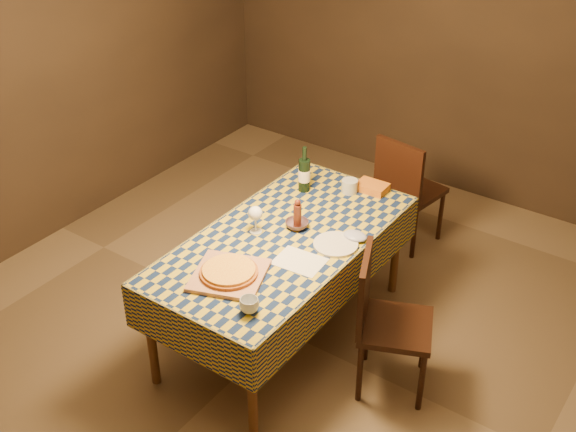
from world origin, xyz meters
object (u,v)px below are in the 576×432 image
at_px(pizza, 229,271).
at_px(chair_far, 406,186).
at_px(wine_bottle, 304,174).
at_px(cutting_board, 229,275).
at_px(dining_table, 283,247).
at_px(white_plate, 336,244).
at_px(bowl, 297,224).
at_px(chair_right, 382,315).

bearing_deg(pizza, chair_far, 85.28).
bearing_deg(pizza, wine_bottle, 100.96).
height_order(cutting_board, wine_bottle, wine_bottle).
distance_m(dining_table, wine_bottle, 0.64).
height_order(cutting_board, pizza, pizza).
bearing_deg(white_plate, wine_bottle, 139.94).
bearing_deg(dining_table, white_plate, 19.40).
bearing_deg(bowl, pizza, -91.78).
distance_m(pizza, white_plate, 0.70).
distance_m(pizza, chair_right, 0.94).
bearing_deg(chair_far, dining_table, -95.77).
bearing_deg(white_plate, dining_table, -160.60).
bearing_deg(dining_table, chair_right, -2.77).
relative_size(bowl, wine_bottle, 0.45).
height_order(pizza, bowl, pizza).
bearing_deg(white_plate, chair_right, -19.01).
bearing_deg(bowl, cutting_board, -91.78).
height_order(pizza, white_plate, pizza).
height_order(cutting_board, chair_right, chair_right).
bearing_deg(bowl, wine_bottle, 118.53).
bearing_deg(chair_far, white_plate, -82.56).
relative_size(dining_table, cutting_board, 4.65).
relative_size(pizza, chair_far, 0.47).
height_order(cutting_board, bowl, bowl).
xyz_separation_m(cutting_board, chair_right, (0.75, 0.48, -0.26)).
relative_size(dining_table, white_plate, 6.71).
relative_size(dining_table, wine_bottle, 5.62).
distance_m(dining_table, cutting_board, 0.52).
height_order(pizza, chair_far, chair_far).
xyz_separation_m(pizza, white_plate, (0.33, 0.62, -0.03)).
xyz_separation_m(cutting_board, white_plate, (0.33, 0.62, -0.00)).
bearing_deg(chair_right, pizza, -147.63).
height_order(wine_bottle, white_plate, wine_bottle).
distance_m(cutting_board, chair_right, 0.93).
bearing_deg(pizza, chair_right, 32.37).
relative_size(pizza, wine_bottle, 1.34).
bearing_deg(dining_table, wine_bottle, 111.76).
bearing_deg(white_plate, chair_far, 97.44).
relative_size(white_plate, chair_far, 0.30).
bearing_deg(cutting_board, wine_bottle, 100.96).
xyz_separation_m(white_plate, chair_far, (-0.17, 1.30, -0.26)).
bearing_deg(wine_bottle, white_plate, -40.06).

